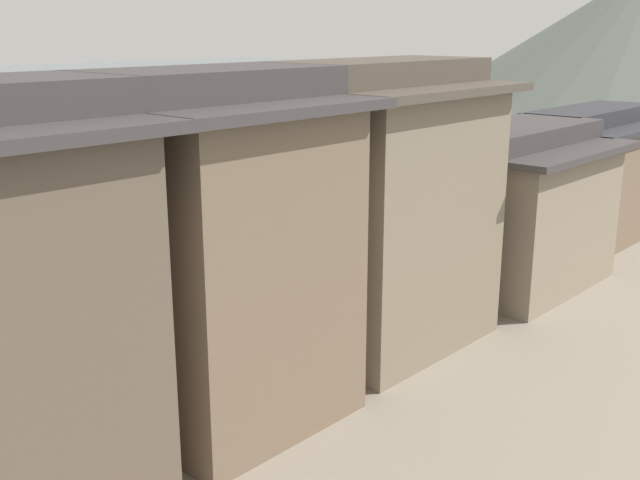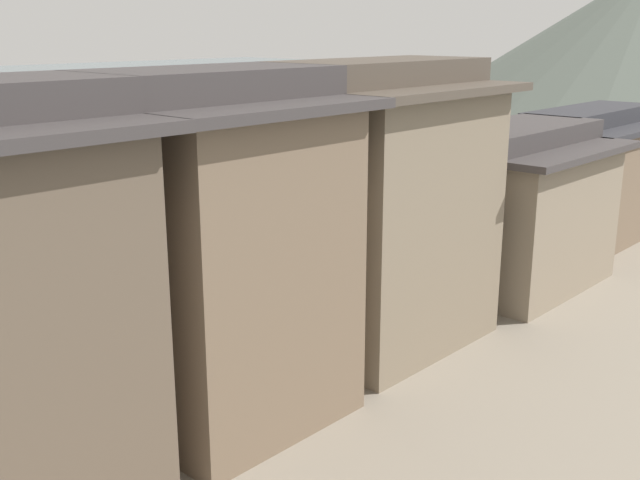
{
  "view_description": "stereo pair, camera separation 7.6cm",
  "coord_description": "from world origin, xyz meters",
  "px_view_note": "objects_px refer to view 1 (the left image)",
  "views": [
    {
      "loc": [
        23.91,
        -2.2,
        10.54
      ],
      "look_at": [
        1.84,
        21.98,
        1.47
      ],
      "focal_mm": 42.95,
      "sensor_mm": 36.0,
      "label": 1
    },
    {
      "loc": [
        23.97,
        -2.15,
        10.54
      ],
      "look_at": [
        1.84,
        21.98,
        1.47
      ],
      "focal_mm": 42.95,
      "sensor_mm": 36.0,
      "label": 2
    }
  ],
  "objects_px": {
    "boat_moored_second": "(71,288)",
    "boat_moored_third": "(617,181)",
    "house_waterfront_tall": "(379,207)",
    "house_waterfront_narrow": "(510,207)",
    "boat_moored_nearest": "(340,230)",
    "mooring_post_dock_mid": "(242,322)",
    "boat_moored_far": "(101,382)",
    "house_waterfront_second": "(217,251)",
    "house_waterfront_far": "(584,177)",
    "boat_midriver_drifting": "(522,163)"
  },
  "relations": [
    {
      "from": "boat_moored_second",
      "to": "mooring_post_dock_mid",
      "type": "relative_size",
      "value": 5.62
    },
    {
      "from": "house_waterfront_tall",
      "to": "mooring_post_dock_mid",
      "type": "xyz_separation_m",
      "value": [
        -3.22,
        -2.9,
        -3.83
      ]
    },
    {
      "from": "house_waterfront_tall",
      "to": "house_waterfront_narrow",
      "type": "bearing_deg",
      "value": 88.15
    },
    {
      "from": "house_waterfront_far",
      "to": "boat_moored_nearest",
      "type": "bearing_deg",
      "value": -157.93
    },
    {
      "from": "boat_moored_far",
      "to": "boat_midriver_drifting",
      "type": "distance_m",
      "value": 45.02
    },
    {
      "from": "house_waterfront_tall",
      "to": "mooring_post_dock_mid",
      "type": "distance_m",
      "value": 5.78
    },
    {
      "from": "boat_moored_far",
      "to": "boat_midriver_drifting",
      "type": "xyz_separation_m",
      "value": [
        -9.51,
        44.01,
        -0.02
      ]
    },
    {
      "from": "boat_moored_far",
      "to": "house_waterfront_narrow",
      "type": "relative_size",
      "value": 0.55
    },
    {
      "from": "boat_moored_nearest",
      "to": "boat_moored_far",
      "type": "bearing_deg",
      "value": -70.78
    },
    {
      "from": "mooring_post_dock_mid",
      "to": "house_waterfront_tall",
      "type": "bearing_deg",
      "value": 41.97
    },
    {
      "from": "boat_moored_second",
      "to": "boat_moored_third",
      "type": "relative_size",
      "value": 1.08
    },
    {
      "from": "boat_moored_nearest",
      "to": "house_waterfront_far",
      "type": "distance_m",
      "value": 12.46
    },
    {
      "from": "boat_moored_nearest",
      "to": "house_waterfront_second",
      "type": "relative_size",
      "value": 0.58
    },
    {
      "from": "house_waterfront_narrow",
      "to": "boat_moored_far",
      "type": "bearing_deg",
      "value": -108.92
    },
    {
      "from": "boat_moored_nearest",
      "to": "house_waterfront_tall",
      "type": "distance_m",
      "value": 16.75
    },
    {
      "from": "house_waterfront_tall",
      "to": "boat_moored_third",
      "type": "bearing_deg",
      "value": 99.54
    },
    {
      "from": "boat_midriver_drifting",
      "to": "house_waterfront_tall",
      "type": "distance_m",
      "value": 39.9
    },
    {
      "from": "boat_moored_third",
      "to": "house_waterfront_second",
      "type": "xyz_separation_m",
      "value": [
        5.86,
        -40.93,
        4.95
      ]
    },
    {
      "from": "boat_moored_second",
      "to": "boat_moored_nearest",
      "type": "bearing_deg",
      "value": 80.28
    },
    {
      "from": "boat_moored_third",
      "to": "house_waterfront_tall",
      "type": "xyz_separation_m",
      "value": [
        5.78,
        -34.38,
        4.95
      ]
    },
    {
      "from": "boat_moored_second",
      "to": "boat_midriver_drifting",
      "type": "relative_size",
      "value": 1.15
    },
    {
      "from": "boat_moored_far",
      "to": "boat_moored_nearest",
      "type": "bearing_deg",
      "value": 109.22
    },
    {
      "from": "boat_moored_second",
      "to": "house_waterfront_tall",
      "type": "xyz_separation_m",
      "value": [
        13.77,
        3.02,
        5.1
      ]
    },
    {
      "from": "boat_moored_nearest",
      "to": "boat_moored_far",
      "type": "relative_size",
      "value": 1.15
    },
    {
      "from": "boat_moored_far",
      "to": "house_waterfront_tall",
      "type": "xyz_separation_m",
      "value": [
        4.89,
        7.13,
        4.97
      ]
    },
    {
      "from": "boat_moored_nearest",
      "to": "boat_moored_far",
      "type": "distance_m",
      "value": 19.53
    },
    {
      "from": "boat_moored_third",
      "to": "house_waterfront_far",
      "type": "distance_m",
      "value": 19.73
    },
    {
      "from": "boat_moored_nearest",
      "to": "house_waterfront_second",
      "type": "bearing_deg",
      "value": -57.45
    },
    {
      "from": "boat_moored_third",
      "to": "house_waterfront_far",
      "type": "xyz_separation_m",
      "value": [
        5.5,
        -18.6,
        3.64
      ]
    },
    {
      "from": "boat_moored_nearest",
      "to": "mooring_post_dock_mid",
      "type": "distance_m",
      "value": 16.39
    },
    {
      "from": "boat_moored_nearest",
      "to": "house_waterfront_tall",
      "type": "bearing_deg",
      "value": -44.96
    },
    {
      "from": "boat_moored_nearest",
      "to": "mooring_post_dock_mid",
      "type": "height_order",
      "value": "mooring_post_dock_mid"
    },
    {
      "from": "house_waterfront_narrow",
      "to": "mooring_post_dock_mid",
      "type": "distance_m",
      "value": 11.6
    },
    {
      "from": "boat_moored_second",
      "to": "house_waterfront_tall",
      "type": "bearing_deg",
      "value": 12.35
    },
    {
      "from": "house_waterfront_far",
      "to": "mooring_post_dock_mid",
      "type": "height_order",
      "value": "house_waterfront_far"
    },
    {
      "from": "house_waterfront_narrow",
      "to": "boat_moored_nearest",
      "type": "bearing_deg",
      "value": 163.52
    },
    {
      "from": "boat_midriver_drifting",
      "to": "mooring_post_dock_mid",
      "type": "bearing_deg",
      "value": -74.29
    },
    {
      "from": "house_waterfront_narrow",
      "to": "mooring_post_dock_mid",
      "type": "height_order",
      "value": "house_waterfront_narrow"
    },
    {
      "from": "boat_moored_third",
      "to": "house_waterfront_tall",
      "type": "relative_size",
      "value": 0.56
    },
    {
      "from": "boat_moored_third",
      "to": "house_waterfront_tall",
      "type": "distance_m",
      "value": 35.21
    },
    {
      "from": "house_waterfront_second",
      "to": "house_waterfront_narrow",
      "type": "bearing_deg",
      "value": 89.3
    },
    {
      "from": "boat_midriver_drifting",
      "to": "mooring_post_dock_mid",
      "type": "relative_size",
      "value": 4.89
    },
    {
      "from": "house_waterfront_second",
      "to": "boat_midriver_drifting",
      "type": "bearing_deg",
      "value": 108.44
    },
    {
      "from": "boat_moored_far",
      "to": "house_waterfront_narrow",
      "type": "xyz_separation_m",
      "value": [
        5.15,
        15.01,
        3.66
      ]
    },
    {
      "from": "house_waterfront_far",
      "to": "house_waterfront_narrow",
      "type": "bearing_deg",
      "value": -86.1
    },
    {
      "from": "mooring_post_dock_mid",
      "to": "boat_moored_third",
      "type": "bearing_deg",
      "value": 93.93
    },
    {
      "from": "boat_moored_nearest",
      "to": "house_waterfront_tall",
      "type": "relative_size",
      "value": 0.58
    },
    {
      "from": "boat_moored_far",
      "to": "mooring_post_dock_mid",
      "type": "relative_size",
      "value": 4.68
    },
    {
      "from": "boat_moored_second",
      "to": "house_waterfront_far",
      "type": "relative_size",
      "value": 0.64
    },
    {
      "from": "boat_moored_second",
      "to": "boat_moored_third",
      "type": "bearing_deg",
      "value": 77.94
    }
  ]
}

